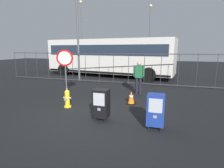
{
  "coord_description": "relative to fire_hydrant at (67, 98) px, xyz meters",
  "views": [
    {
      "loc": [
        2.32,
        -5.42,
        2.27
      ],
      "look_at": [
        0.3,
        1.2,
        0.9
      ],
      "focal_mm": 28.79,
      "sensor_mm": 36.0,
      "label": 1
    }
  ],
  "objects": [
    {
      "name": "bus_far",
      "position": [
        -3.44,
        12.92,
        1.36
      ],
      "size": [
        10.66,
        3.42,
        3.0
      ],
      "rotation": [
        0.0,
        0.0,
        -0.08
      ],
      "color": "#19519E",
      "rests_on": "ground_plane"
    },
    {
      "name": "street_light_far_left",
      "position": [
        -2.29,
        5.49,
        4.3
      ],
      "size": [
        0.32,
        0.32,
        8.14
      ],
      "color": "#4C4F54",
      "rests_on": "ground_plane"
    },
    {
      "name": "newspaper_box_secondary",
      "position": [
        3.43,
        -0.99,
        0.22
      ],
      "size": [
        0.48,
        0.42,
        1.02
      ],
      "color": "black",
      "rests_on": "ground_plane"
    },
    {
      "name": "ground_plane",
      "position": [
        1.33,
        -0.55,
        -0.35
      ],
      "size": [
        60.0,
        60.0,
        0.0
      ],
      "primitive_type": "plane",
      "color": "black"
    },
    {
      "name": "fence_barrier",
      "position": [
        1.33,
        5.24,
        0.67
      ],
      "size": [
        18.03,
        0.04,
        2.0
      ],
      "color": "#2D2D33",
      "rests_on": "ground_plane"
    },
    {
      "name": "traffic_cone",
      "position": [
        2.31,
        1.17,
        -0.09
      ],
      "size": [
        0.36,
        0.36,
        0.53
      ],
      "color": "black",
      "rests_on": "ground_plane"
    },
    {
      "name": "street_light_near_left",
      "position": [
        1.63,
        15.1,
        3.7
      ],
      "size": [
        0.32,
        0.32,
        6.99
      ],
      "color": "#4C4F54",
      "rests_on": "ground_plane"
    },
    {
      "name": "street_light_near_right",
      "position": [
        -5.74,
        13.08,
        3.93
      ],
      "size": [
        0.32,
        0.32,
        7.43
      ],
      "color": "#4C4F54",
      "rests_on": "ground_plane"
    },
    {
      "name": "fire_hydrant",
      "position": [
        0.0,
        0.0,
        0.0
      ],
      "size": [
        0.33,
        0.31,
        0.75
      ],
      "color": "yellow",
      "rests_on": "ground_plane"
    },
    {
      "name": "stop_sign",
      "position": [
        -0.83,
        1.32,
        1.25
      ],
      "size": [
        0.71,
        0.31,
        2.23
      ],
      "color": "#4C4F54",
      "rests_on": "ground_plane"
    },
    {
      "name": "newspaper_box_primary",
      "position": [
        1.74,
        -0.86,
        0.22
      ],
      "size": [
        0.48,
        0.42,
        1.02
      ],
      "color": "black",
      "rests_on": "ground_plane"
    },
    {
      "name": "bus_near",
      "position": [
        -0.99,
        8.24,
        1.36
      ],
      "size": [
        10.74,
        3.86,
        3.0
      ],
      "rotation": [
        0.0,
        0.0,
        -0.13
      ],
      "color": "beige",
      "rests_on": "ground_plane"
    },
    {
      "name": "pedestrian",
      "position": [
        2.36,
        2.84,
        0.6
      ],
      "size": [
        0.55,
        0.22,
        1.67
      ],
      "color": "black",
      "rests_on": "ground_plane"
    }
  ]
}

